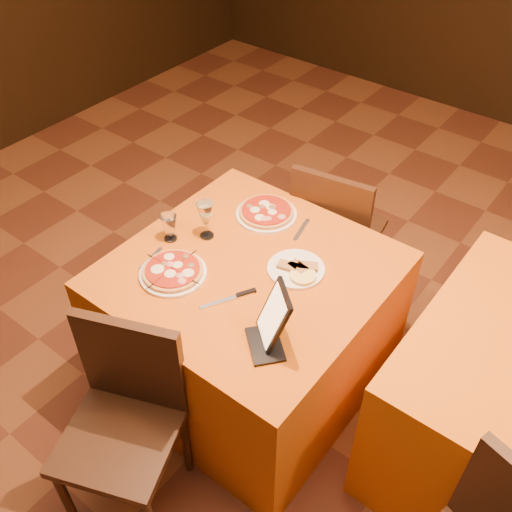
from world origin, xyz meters
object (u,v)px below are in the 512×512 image
Objects in this scene: chair_main_near at (119,439)px; pizza_near at (173,272)px; chair_main_far at (339,230)px; tablet at (274,316)px; main_table at (250,326)px; wine_glass at (206,220)px; pizza_far at (266,213)px; water_glass at (169,228)px.

pizza_near is at bearing 89.99° from chair_main_near.
tablet reaches higher than chair_main_far.
main_table is 0.55m from wine_glass.
wine_glass is (-0.29, -0.73, 0.39)m from chair_main_far.
pizza_far is at bearing 60.19° from chair_main_far.
chair_main_far is at bearing 68.73° from wine_glass.
wine_glass is (-0.29, 0.85, 0.39)m from chair_main_near.
wine_glass is 0.78× the size of tablet.
pizza_far is 0.47m from water_glass.
wine_glass is (-0.12, -0.29, 0.08)m from pizza_far.
main_table is at bearing 68.21° from chair_main_near.
chair_main_far is 1.01m from water_glass.
pizza_far is at bearing 169.20° from tablet.
water_glass reaches higher than main_table.
chair_main_far is 0.57m from pizza_far.
pizza_near is at bearing -96.59° from pizza_far.
wine_glass is (-0.29, 0.05, 0.47)m from main_table.
pizza_far is (0.07, 0.57, 0.00)m from pizza_near.
pizza_near is at bearing -141.49° from tablet.
water_glass is (-0.17, 0.16, 0.05)m from pizza_near.
wine_glass reaches higher than main_table.
chair_main_far is (0.00, 1.59, 0.00)m from chair_main_near.
tablet is at bearing -26.35° from wine_glass.
main_table is 8.46× the size of water_glass.
chair_main_far is 1.15m from tablet.
pizza_near is 0.57m from pizza_far.
pizza_far is (-0.16, -0.44, 0.31)m from chair_main_far.
water_glass is (-0.40, -0.85, 0.36)m from chair_main_far.
chair_main_near is 0.76m from tablet.
main_table is 1.21× the size of chair_main_far.
main_table is 4.51× the size of tablet.
chair_main_near is 4.79× the size of wine_glass.
tablet reaches higher than pizza_near.
wine_glass reaches higher than water_glass.
pizza_far reaches higher than main_table.
wine_glass is 1.46× the size of water_glass.
wine_glass is at bearing 101.34° from pizza_near.
wine_glass reaches higher than chair_main_far.
pizza_near is at bearing -134.80° from main_table.
pizza_near is 2.20× the size of water_glass.
wine_glass reaches higher than pizza_far.
wine_glass is 0.17m from water_glass.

